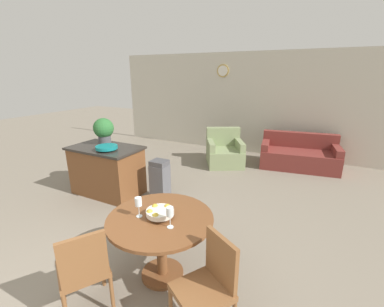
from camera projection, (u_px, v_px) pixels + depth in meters
name	position (u px, v px, depth m)	size (l,w,h in m)	color
wall_back	(247.00, 104.00, 7.03)	(8.00, 0.09, 2.70)	beige
dining_table	(161.00, 231.00, 2.70)	(1.11, 1.11, 0.73)	brown
dining_chair_near_left	(84.00, 268.00, 2.27)	(0.58, 0.58, 0.90)	brown
dining_chair_near_right	(209.00, 282.00, 2.11)	(0.58, 0.58, 0.90)	brown
fruit_bowl	(160.00, 212.00, 2.63)	(0.29, 0.29, 0.10)	silver
wine_glass_left	(138.00, 203.00, 2.61)	(0.07, 0.07, 0.22)	silver
wine_glass_right	(170.00, 213.00, 2.42)	(0.07, 0.07, 0.22)	silver
kitchen_island	(107.00, 170.00, 4.71)	(1.28, 0.77, 0.89)	brown
teal_bowl	(107.00, 147.00, 4.38)	(0.37, 0.37, 0.08)	#147A7F
potted_plant	(104.00, 130.00, 4.72)	(0.37, 0.37, 0.48)	#4C4C51
trash_bin	(160.00, 180.00, 4.50)	(0.29, 0.26, 0.72)	#56565B
couch	(299.00, 156.00, 6.08)	(1.81, 1.10, 0.78)	maroon
armchair	(224.00, 152.00, 6.30)	(1.16, 1.18, 0.85)	gray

